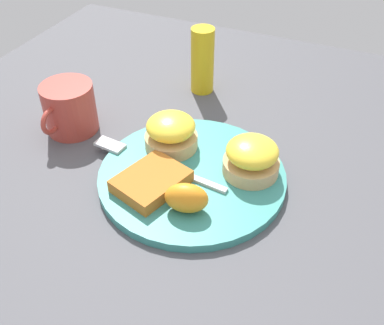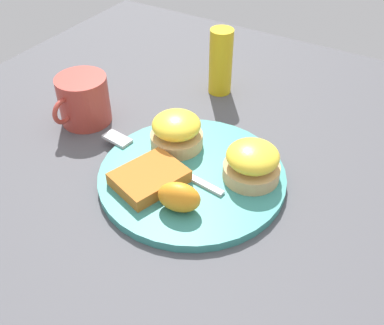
# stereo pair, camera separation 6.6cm
# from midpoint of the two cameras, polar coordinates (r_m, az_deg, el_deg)

# --- Properties ---
(ground_plane) EXTENTS (1.10, 1.10, 0.00)m
(ground_plane) POSITION_cam_midpoint_polar(r_m,az_deg,el_deg) (0.69, 2.77, -2.29)
(ground_plane) COLOR #4C4C51
(plate) EXTENTS (0.28, 0.28, 0.01)m
(plate) POSITION_cam_midpoint_polar(r_m,az_deg,el_deg) (0.68, 2.79, -1.86)
(plate) COLOR teal
(plate) RESTS_ON ground_plane
(sandwich_benedict_left) EXTENTS (0.08, 0.08, 0.06)m
(sandwich_benedict_left) POSITION_cam_midpoint_polar(r_m,az_deg,el_deg) (0.66, 10.50, -0.13)
(sandwich_benedict_left) COLOR tan
(sandwich_benedict_left) RESTS_ON plate
(sandwich_benedict_right) EXTENTS (0.08, 0.08, 0.06)m
(sandwich_benedict_right) POSITION_cam_midpoint_polar(r_m,az_deg,el_deg) (0.71, 0.69, 3.91)
(sandwich_benedict_right) COLOR tan
(sandwich_benedict_right) RESTS_ON plate
(hashbrown_patty) EXTENTS (0.12, 0.10, 0.02)m
(hashbrown_patty) POSITION_cam_midpoint_polar(r_m,az_deg,el_deg) (0.65, -2.55, -2.04)
(hashbrown_patty) COLOR #B86824
(hashbrown_patty) RESTS_ON plate
(orange_wedge) EXTENTS (0.05, 0.07, 0.04)m
(orange_wedge) POSITION_cam_midpoint_polar(r_m,az_deg,el_deg) (0.61, 1.48, -4.57)
(orange_wedge) COLOR orange
(orange_wedge) RESTS_ON plate
(fork) EXTENTS (0.05, 0.24, 0.00)m
(fork) POSITION_cam_midpoint_polar(r_m,az_deg,el_deg) (0.70, -2.33, 0.56)
(fork) COLOR silver
(fork) RESTS_ON plate
(cup) EXTENTS (0.12, 0.09, 0.09)m
(cup) POSITION_cam_midpoint_polar(r_m,az_deg,el_deg) (0.80, -11.33, 7.71)
(cup) COLOR #B23D33
(cup) RESTS_ON ground_plane
(condiment_bottle) EXTENTS (0.04, 0.04, 0.13)m
(condiment_bottle) POSITION_cam_midpoint_polar(r_m,az_deg,el_deg) (0.87, 5.91, 12.54)
(condiment_bottle) COLOR gold
(condiment_bottle) RESTS_ON ground_plane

